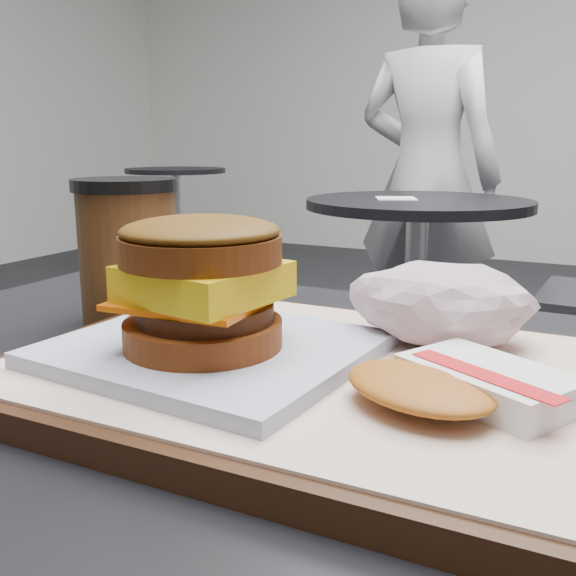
{
  "coord_description": "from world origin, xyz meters",
  "views": [
    {
      "loc": [
        0.17,
        -0.33,
        0.93
      ],
      "look_at": [
        -0.0,
        0.03,
        0.83
      ],
      "focal_mm": 40.0,
      "sensor_mm": 36.0,
      "label": 1
    }
  ],
  "objects_px": {
    "serving_tray": "(309,376)",
    "crumpled_wrapper": "(440,302)",
    "breakfast_sandwich": "(205,300)",
    "coffee_cup": "(128,247)",
    "neighbor_table": "(416,262)",
    "patron": "(426,178)",
    "hash_brown": "(457,384)"
  },
  "relations": [
    {
      "from": "serving_tray",
      "to": "crumpled_wrapper",
      "type": "relative_size",
      "value": 3.04
    },
    {
      "from": "breakfast_sandwich",
      "to": "coffee_cup",
      "type": "xyz_separation_m",
      "value": [
        -0.15,
        0.11,
        0.01
      ]
    },
    {
      "from": "neighbor_table",
      "to": "patron",
      "type": "bearing_deg",
      "value": 101.84
    },
    {
      "from": "hash_brown",
      "to": "crumpled_wrapper",
      "type": "height_order",
      "value": "crumpled_wrapper"
    },
    {
      "from": "serving_tray",
      "to": "patron",
      "type": "relative_size",
      "value": 0.24
    },
    {
      "from": "hash_brown",
      "to": "coffee_cup",
      "type": "distance_m",
      "value": 0.33
    },
    {
      "from": "serving_tray",
      "to": "breakfast_sandwich",
      "type": "relative_size",
      "value": 1.86
    },
    {
      "from": "breakfast_sandwich",
      "to": "neighbor_table",
      "type": "distance_m",
      "value": 1.7
    },
    {
      "from": "coffee_cup",
      "to": "neighbor_table",
      "type": "height_order",
      "value": "coffee_cup"
    },
    {
      "from": "crumpled_wrapper",
      "to": "coffee_cup",
      "type": "bearing_deg",
      "value": 179.49
    },
    {
      "from": "serving_tray",
      "to": "patron",
      "type": "height_order",
      "value": "patron"
    },
    {
      "from": "hash_brown",
      "to": "patron",
      "type": "bearing_deg",
      "value": 104.78
    },
    {
      "from": "patron",
      "to": "serving_tray",
      "type": "bearing_deg",
      "value": 112.78
    },
    {
      "from": "crumpled_wrapper",
      "to": "hash_brown",
      "type": "bearing_deg",
      "value": -71.59
    },
    {
      "from": "patron",
      "to": "hash_brown",
      "type": "bearing_deg",
      "value": 115.12
    },
    {
      "from": "serving_tray",
      "to": "hash_brown",
      "type": "height_order",
      "value": "hash_brown"
    },
    {
      "from": "hash_brown",
      "to": "coffee_cup",
      "type": "relative_size",
      "value": 1.07
    },
    {
      "from": "serving_tray",
      "to": "crumpled_wrapper",
      "type": "height_order",
      "value": "crumpled_wrapper"
    },
    {
      "from": "breakfast_sandwich",
      "to": "hash_brown",
      "type": "height_order",
      "value": "breakfast_sandwich"
    },
    {
      "from": "neighbor_table",
      "to": "hash_brown",
      "type": "bearing_deg",
      "value": -74.35
    },
    {
      "from": "coffee_cup",
      "to": "patron",
      "type": "distance_m",
      "value": 2.06
    },
    {
      "from": "breakfast_sandwich",
      "to": "coffee_cup",
      "type": "bearing_deg",
      "value": 144.56
    },
    {
      "from": "patron",
      "to": "coffee_cup",
      "type": "bearing_deg",
      "value": 107.53
    },
    {
      "from": "hash_brown",
      "to": "serving_tray",
      "type": "bearing_deg",
      "value": 165.45
    },
    {
      "from": "crumpled_wrapper",
      "to": "serving_tray",
      "type": "bearing_deg",
      "value": -128.85
    },
    {
      "from": "serving_tray",
      "to": "neighbor_table",
      "type": "bearing_deg",
      "value": 102.63
    },
    {
      "from": "neighbor_table",
      "to": "patron",
      "type": "relative_size",
      "value": 0.48
    },
    {
      "from": "breakfast_sandwich",
      "to": "hash_brown",
      "type": "xyz_separation_m",
      "value": [
        0.16,
        0.0,
        -0.03
      ]
    },
    {
      "from": "crumpled_wrapper",
      "to": "patron",
      "type": "xyz_separation_m",
      "value": [
        -0.53,
        2.05,
        -0.03
      ]
    },
    {
      "from": "serving_tray",
      "to": "crumpled_wrapper",
      "type": "bearing_deg",
      "value": 51.15
    },
    {
      "from": "coffee_cup",
      "to": "neighbor_table",
      "type": "distance_m",
      "value": 1.58
    },
    {
      "from": "hash_brown",
      "to": "patron",
      "type": "height_order",
      "value": "patron"
    }
  ]
}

